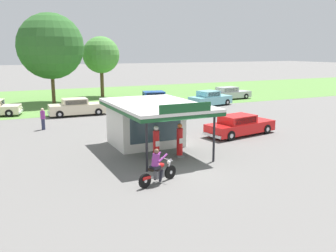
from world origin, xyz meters
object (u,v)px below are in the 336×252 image
Objects in this scene: gas_pump_nearside at (156,144)px; featured_classic_sedan at (240,126)px; parked_car_back_row_right at (77,107)px; parked_car_second_row_spare at (229,93)px; bystander_leaning_by_kiosk at (143,113)px; motorcycle_with_rider at (157,169)px; bystander_chatting_near_pumps at (43,118)px; gas_pump_offside at (180,142)px; parked_car_back_row_centre_right at (210,99)px; parked_car_back_row_far_left at (150,99)px.

gas_pump_nearside is 8.09m from featured_classic_sedan.
parked_car_back_row_right is 19.18m from parked_car_second_row_spare.
bystander_leaning_by_kiosk is (-4.69, 6.20, 0.28)m from featured_classic_sedan.
gas_pump_nearside is at bearing -133.25° from parked_car_second_row_spare.
bystander_leaning_by_kiosk is at bearing 71.11° from motorcycle_with_rider.
bystander_leaning_by_kiosk reaches higher than bystander_chatting_near_pumps.
gas_pump_offside reaches higher than motorcycle_with_rider.
gas_pump_offside is at bearing -126.78° from parked_car_back_row_centre_right.
gas_pump_offside reaches higher than gas_pump_nearside.
bystander_leaning_by_kiosk is at bearing -10.96° from bystander_chatting_near_pumps.
bystander_chatting_near_pumps is at bearing 147.67° from featured_classic_sedan.
bystander_leaning_by_kiosk reaches higher than parked_car_back_row_centre_right.
bystander_leaning_by_kiosk is (2.86, 9.10, 0.09)m from gas_pump_nearside.
parked_car_back_row_far_left is 1.06× the size of parked_car_second_row_spare.
parked_car_second_row_spare is 23.98m from bystander_chatting_near_pumps.
parked_car_back_row_right is (-2.35, 15.64, -0.13)m from gas_pump_offside.
parked_car_back_row_far_left is 1.11× the size of parked_car_back_row_right.
parked_car_back_row_far_left is at bearing 68.42° from gas_pump_nearside.
gas_pump_offside is 4.32m from motorcycle_with_rider.
gas_pump_offside is 25.22m from parked_car_second_row_spare.
gas_pump_offside is 0.35× the size of parked_car_back_row_right.
featured_classic_sedan is 0.95× the size of parked_car_back_row_far_left.
parked_car_second_row_spare is 3.41× the size of bystander_chatting_near_pumps.
parked_car_back_row_centre_right reaches higher than parked_car_second_row_spare.
parked_car_back_row_far_left is at bearing 32.90° from bystander_chatting_near_pumps.
motorcycle_with_rider is at bearing -112.77° from gas_pump_nearside.
gas_pump_offside reaches higher than parked_car_back_row_far_left.
gas_pump_offside is 15.82m from parked_car_back_row_right.
featured_classic_sedan is 14.25m from bystander_chatting_near_pumps.
parked_car_back_row_far_left is at bearing 72.37° from gas_pump_offside.
parked_car_second_row_spare is (10.37, 16.15, 0.03)m from featured_classic_sedan.
gas_pump_nearside is 0.35× the size of parked_car_back_row_right.
bystander_chatting_near_pumps is (-22.42, -8.53, 0.16)m from parked_car_second_row_spare.
parked_car_back_row_centre_right is at bearing 50.04° from gas_pump_nearside.
gas_pump_offside is 0.34× the size of featured_classic_sedan.
parked_car_back_row_centre_right is at bearing -0.49° from parked_car_back_row_right.
featured_classic_sedan is (6.15, 2.90, -0.19)m from gas_pump_offside.
gas_pump_offside is at bearing -107.63° from parked_car_back_row_far_left.
bystander_leaning_by_kiosk is at bearing 80.90° from gas_pump_offside.
motorcycle_with_rider reaches higher than parked_car_back_row_right.
motorcycle_with_rider is 18.94m from parked_car_back_row_right.
parked_car_back_row_far_left is 9.92m from bystander_leaning_by_kiosk.
gas_pump_offside reaches higher than parked_car_back_row_right.
motorcycle_with_rider is 22.98m from parked_car_back_row_far_left.
parked_car_back_row_right is 7.57m from bystander_leaning_by_kiosk.
bystander_chatting_near_pumps is (-4.49, 10.53, 0.00)m from gas_pump_nearside.
parked_car_back_row_far_left reaches higher than featured_classic_sedan.
gas_pump_offside is 0.34× the size of parked_car_second_row_spare.
featured_classic_sedan is 13.75m from parked_car_back_row_centre_right.
parked_car_back_row_centre_right is (5.87, -2.53, 0.03)m from parked_car_back_row_far_left.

